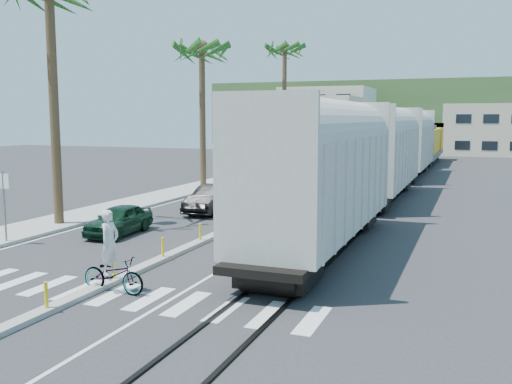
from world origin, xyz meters
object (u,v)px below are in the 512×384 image
Objects in this scene: car_second at (213,199)px; cyclist at (113,266)px; street_sign at (4,197)px; car_lead at (119,220)px.

cyclist is at bearing -76.21° from car_second.
street_sign is 4.77m from car_lead.
car_lead is at bearing 46.84° from street_sign.
car_lead is 0.86× the size of car_second.
cyclist reaches higher than car_lead.
car_lead is (3.14, 3.35, -1.31)m from street_sign.
street_sign is 8.84m from cyclist.
car_second reaches higher than car_lead.
car_second is 14.42m from cyclist.
street_sign is 1.22× the size of cyclist.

